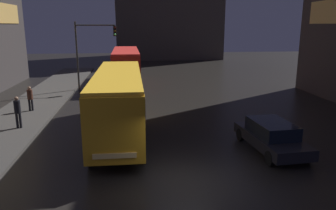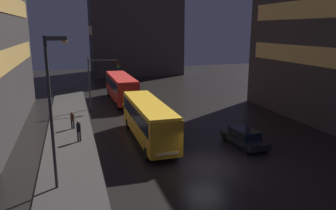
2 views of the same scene
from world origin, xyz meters
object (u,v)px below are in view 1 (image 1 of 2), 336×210
(car_taxi, at_px, (271,136))
(traffic_light_main, at_px, (91,44))
(pedestrian_mid, at_px, (17,110))
(bus_far, at_px, (126,63))
(pedestrian_near, at_px, (30,97))
(bus_near, at_px, (119,96))

(car_taxi, xyz_separation_m, traffic_light_main, (-9.96, 15.74, 3.42))
(pedestrian_mid, bearing_deg, bus_far, 158.43)
(pedestrian_near, bearing_deg, bus_far, 130.67)
(bus_far, bearing_deg, pedestrian_near, 59.30)
(bus_far, relative_size, pedestrian_mid, 6.17)
(pedestrian_near, xyz_separation_m, traffic_light_main, (3.35, 7.33, 3.04))
(pedestrian_mid, bearing_deg, pedestrian_near, -173.43)
(pedestrian_near, relative_size, pedestrian_mid, 0.92)
(bus_near, relative_size, pedestrian_mid, 6.12)
(traffic_light_main, bearing_deg, bus_near, -77.37)
(bus_far, relative_size, car_taxi, 2.38)
(bus_far, distance_m, car_taxi, 20.60)
(car_taxi, relative_size, pedestrian_near, 2.82)
(car_taxi, xyz_separation_m, pedestrian_near, (-13.31, 8.41, 0.38))
(bus_near, relative_size, car_taxi, 2.36)
(bus_near, xyz_separation_m, bus_far, (0.15, 15.99, 0.02))
(bus_far, distance_m, traffic_light_main, 5.06)
(bus_near, xyz_separation_m, pedestrian_mid, (-5.67, 1.18, -0.87))
(bus_near, height_order, pedestrian_mid, bus_near)
(pedestrian_near, xyz_separation_m, pedestrian_mid, (0.46, -3.90, 0.09))
(car_taxi, xyz_separation_m, pedestrian_mid, (-12.85, 4.51, 0.47))
(car_taxi, bearing_deg, traffic_light_main, -62.20)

